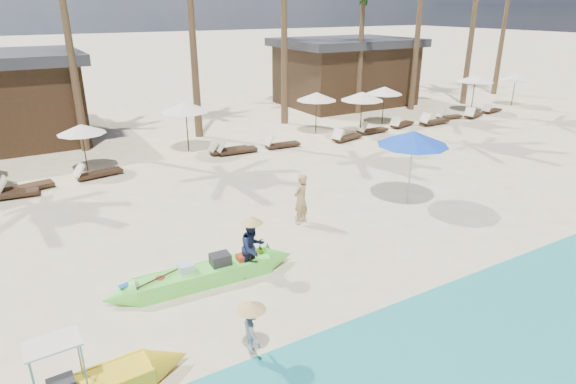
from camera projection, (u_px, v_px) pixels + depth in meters
ground at (311, 263)px, 12.63m from camera, size 240.00×240.00×0.00m
wet_sand_strip at (463, 384)px, 8.61m from camera, size 240.00×4.50×0.01m
green_canoe at (205, 274)px, 11.68m from camera, size 5.34×0.85×0.68m
tourist at (301, 199)px, 14.67m from camera, size 0.69×0.59×1.62m
vendor_green at (253, 248)px, 11.85m from camera, size 0.84×0.72×1.49m
vendor_yellow at (252, 330)px, 8.97m from camera, size 0.46×0.70×1.01m
blue_umbrella at (413, 138)px, 15.68m from camera, size 2.35×2.35×2.53m
lounger_4_left at (23, 187)px, 17.39m from camera, size 1.93×0.88×0.63m
lounger_4_right at (7, 193)px, 16.80m from camera, size 1.87×0.74×0.62m
resort_parasol_5 at (81, 129)px, 19.06m from camera, size 1.89×1.89×1.95m
lounger_5_left at (96, 173)px, 18.88m from camera, size 1.85×0.81×0.61m
resort_parasol_6 at (185, 107)px, 21.65m from camera, size 2.23×2.23×2.30m
lounger_6_left at (227, 149)px, 21.93m from camera, size 1.92×0.66×0.64m
lounger_6_right at (234, 149)px, 21.87m from camera, size 1.92×0.69×0.64m
resort_parasol_7 at (316, 96)px, 24.80m from camera, size 2.10×2.10×2.16m
lounger_7_left at (280, 144)px, 22.82m from camera, size 1.75×0.66×0.58m
lounger_7_right at (346, 137)px, 24.01m from camera, size 1.86×0.93×0.61m
resort_parasol_8 at (362, 96)px, 24.39m from camera, size 2.19×2.19×2.26m
lounger_8_left at (371, 130)px, 25.37m from camera, size 1.84×0.62×0.62m
resort_parasol_9 at (384, 90)px, 26.85m from camera, size 2.05×2.05×2.11m
lounger_9_left at (401, 124)px, 26.72m from camera, size 1.83×1.02×0.59m
lounger_9_right at (433, 121)px, 27.23m from camera, size 1.96×0.66×0.66m
resort_parasol_10 at (475, 78)px, 30.00m from camera, size 2.24×2.24×2.31m
lounger_10_left at (448, 116)px, 28.57m from camera, size 1.72×0.73×0.57m
lounger_10_right at (473, 114)px, 28.99m from camera, size 1.91×1.14×0.62m
resort_parasol_11 at (516, 77)px, 31.94m from camera, size 2.02×2.02×2.08m
lounger_11_left at (491, 110)px, 30.28m from camera, size 1.70×0.77×0.56m
pavilion_east at (345, 71)px, 32.50m from camera, size 8.80×6.60×4.30m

